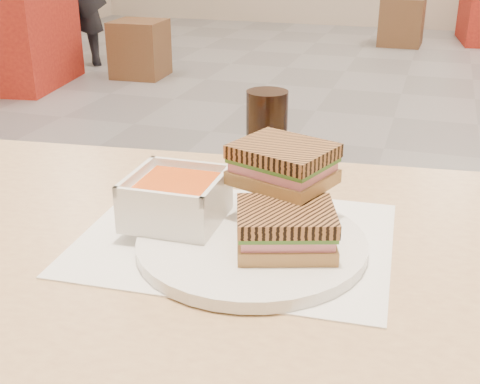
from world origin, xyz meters
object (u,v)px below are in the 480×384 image
(plate, at_px, (252,244))
(soup_bowl, at_px, (176,201))
(panini_lower, at_px, (286,229))
(main_table, at_px, (153,320))
(cola_glass, at_px, (267,135))
(bg_chair_0r, at_px, (140,49))
(bg_chair_2l, at_px, (402,22))
(bg_table_0, at_px, (2,33))

(plate, xyz_separation_m, soup_bowl, (-0.11, 0.02, 0.04))
(panini_lower, bearing_deg, main_table, -175.17)
(cola_glass, height_order, bg_chair_0r, cola_glass)
(main_table, xyz_separation_m, soup_bowl, (0.02, 0.05, 0.16))
(bg_chair_2l, bearing_deg, bg_table_0, -136.34)
(main_table, height_order, plate, plate)
(main_table, xyz_separation_m, plate, (0.13, 0.03, 0.12))
(plate, relative_size, panini_lower, 2.05)
(main_table, distance_m, plate, 0.18)
(soup_bowl, relative_size, bg_chair_2l, 0.26)
(bg_chair_2l, bearing_deg, panini_lower, -87.63)
(panini_lower, bearing_deg, bg_chair_0r, 118.68)
(bg_chair_0r, bearing_deg, plate, -61.78)
(bg_chair_0r, height_order, bg_chair_2l, bg_chair_2l)
(plate, xyz_separation_m, bg_chair_0r, (-2.06, 3.84, -0.54))
(soup_bowl, bearing_deg, cola_glass, 75.48)
(plate, relative_size, cola_glass, 2.04)
(cola_glass, bearing_deg, bg_chair_0r, 119.25)
(panini_lower, height_order, bg_chair_2l, panini_lower)
(main_table, bearing_deg, plate, 11.02)
(bg_table_0, relative_size, bg_chair_0r, 2.26)
(main_table, distance_m, cola_glass, 0.34)
(bg_table_0, relative_size, bg_chair_2l, 2.14)
(plate, bearing_deg, panini_lower, -13.13)
(bg_table_0, xyz_separation_m, bg_chair_2l, (2.71, 2.59, -0.15))
(bg_chair_0r, bearing_deg, soup_bowl, -62.92)
(plate, relative_size, bg_table_0, 0.29)
(plate, distance_m, panini_lower, 0.06)
(cola_glass, bearing_deg, panini_lower, -69.87)
(bg_chair_0r, relative_size, bg_chair_2l, 0.95)
(soup_bowl, relative_size, bg_chair_0r, 0.28)
(cola_glass, distance_m, bg_table_0, 4.20)
(main_table, height_order, bg_chair_2l, main_table)
(panini_lower, distance_m, bg_chair_2l, 5.93)
(bg_chair_0r, bearing_deg, cola_glass, -60.75)
(soup_bowl, height_order, bg_table_0, soup_bowl)
(panini_lower, bearing_deg, bg_table_0, 131.75)
(main_table, bearing_deg, bg_chair_2l, 90.67)
(panini_lower, relative_size, bg_chair_0r, 0.32)
(soup_bowl, xyz_separation_m, bg_chair_2l, (-0.09, 5.87, -0.57))
(panini_lower, bearing_deg, cola_glass, 110.13)
(plate, xyz_separation_m, bg_table_0, (-2.91, 3.30, -0.38))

